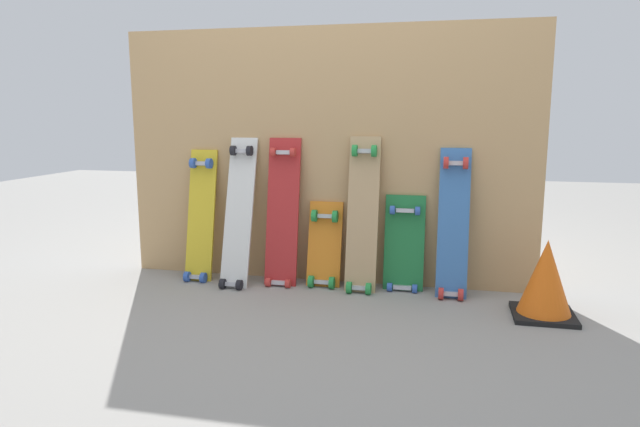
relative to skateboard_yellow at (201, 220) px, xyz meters
The scene contains 10 objects.
ground_plane 0.86m from the skateboard_yellow, ahead, with size 12.00×12.00×0.00m, color gray.
plywood_wall_panel 0.87m from the skateboard_yellow, ahead, with size 2.52×0.04×1.53m, color tan.
skateboard_yellow is the anchor object (origin of this frame).
skateboard_white 0.28m from the skateboard_yellow, ahead, with size 0.17×0.33×0.95m.
skateboard_red 0.53m from the skateboard_yellow, ahead, with size 0.20×0.23×0.95m.
skateboard_orange 0.80m from the skateboard_yellow, ahead, with size 0.21×0.20×0.56m.
skateboard_natural 1.02m from the skateboard_yellow, ahead, with size 0.18×0.26×0.96m.
skateboard_green 1.27m from the skateboard_yellow, ahead, with size 0.23×0.16×0.63m.
skateboard_blue 1.54m from the skateboard_yellow, ahead, with size 0.17×0.25×0.90m.
traffic_cone 2.03m from the skateboard_yellow, ahead, with size 0.31×0.31×0.40m.
Camera 1 is at (0.72, -3.25, 1.02)m, focal length 31.52 mm.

